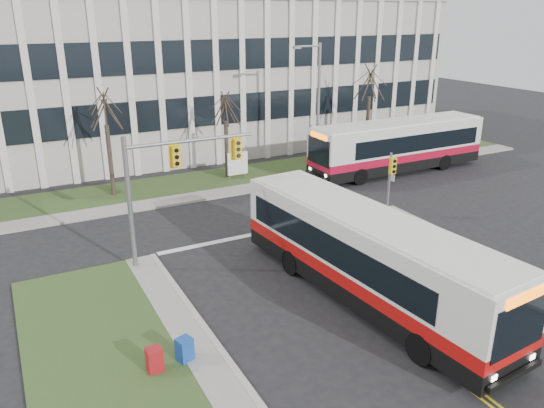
% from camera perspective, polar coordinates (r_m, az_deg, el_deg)
% --- Properties ---
extents(ground, '(120.00, 120.00, 0.00)m').
position_cam_1_polar(ground, '(22.36, 9.15, -10.28)').
color(ground, black).
rests_on(ground, ground).
extents(sidewalk_cross, '(44.00, 1.60, 0.14)m').
position_cam_1_polar(sidewalk_cross, '(36.57, 1.37, 2.32)').
color(sidewalk_cross, '#9E9B93').
rests_on(sidewalk_cross, ground).
extents(building_lawn, '(44.00, 5.00, 0.12)m').
position_cam_1_polar(building_lawn, '(38.93, -0.63, 3.41)').
color(building_lawn, '#334D21').
rests_on(building_lawn, ground).
extents(office_building, '(40.00, 16.00, 12.00)m').
position_cam_1_polar(office_building, '(48.59, -7.29, 13.74)').
color(office_building, '#B5B1A7').
rests_on(office_building, ground).
extents(mast_arm_signal, '(6.11, 0.38, 6.20)m').
position_cam_1_polar(mast_arm_signal, '(24.29, -11.42, 3.04)').
color(mast_arm_signal, slate).
rests_on(mast_arm_signal, ground).
extents(signal_pole_near, '(0.34, 0.39, 3.80)m').
position_cam_1_polar(signal_pole_near, '(30.52, 12.65, 3.00)').
color(signal_pole_near, slate).
rests_on(signal_pole_near, ground).
extents(signal_pole_far, '(0.34, 0.39, 3.80)m').
position_cam_1_polar(signal_pole_far, '(37.15, 4.24, 6.45)').
color(signal_pole_far, slate).
rests_on(signal_pole_far, ground).
extents(streetlight, '(2.15, 0.25, 9.20)m').
position_cam_1_polar(streetlight, '(37.72, 4.79, 10.81)').
color(streetlight, slate).
rests_on(streetlight, ground).
extents(directory_sign, '(1.50, 0.12, 2.00)m').
position_cam_1_polar(directory_sign, '(37.16, -3.72, 4.34)').
color(directory_sign, slate).
rests_on(directory_sign, ground).
extents(tree_left, '(1.80, 1.80, 7.70)m').
position_cam_1_polar(tree_left, '(34.24, -17.53, 9.57)').
color(tree_left, '#42352B').
rests_on(tree_left, ground).
extents(tree_mid, '(1.80, 1.80, 6.82)m').
position_cam_1_polar(tree_mid, '(36.77, -5.03, 10.08)').
color(tree_mid, '#42352B').
rests_on(tree_mid, ground).
extents(tree_right, '(1.80, 1.80, 8.25)m').
position_cam_1_polar(tree_right, '(42.49, 10.49, 12.56)').
color(tree_right, '#42352B').
rests_on(tree_right, ground).
extents(bus_main, '(4.04, 13.73, 3.61)m').
position_cam_1_polar(bus_main, '(21.83, 10.13, -5.77)').
color(bus_main, silver).
rests_on(bus_main, ground).
extents(bus_cross, '(13.76, 3.06, 3.66)m').
position_cam_1_polar(bus_cross, '(40.04, 13.36, 5.97)').
color(bus_cross, silver).
rests_on(bus_cross, ground).
extents(newspaper_box_blue, '(0.62, 0.59, 0.95)m').
position_cam_1_polar(newspaper_box_blue, '(18.66, -9.37, -15.32)').
color(newspaper_box_blue, '#164298').
rests_on(newspaper_box_blue, ground).
extents(newspaper_box_red, '(0.52, 0.47, 0.95)m').
position_cam_1_polar(newspaper_box_red, '(18.38, -12.50, -16.17)').
color(newspaper_box_red, maroon).
rests_on(newspaper_box_red, ground).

